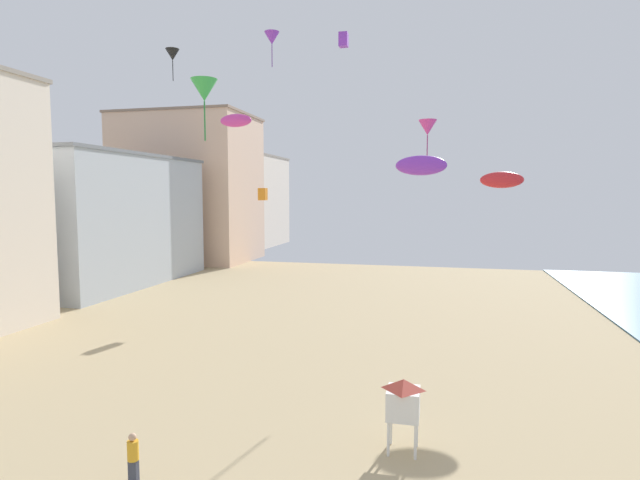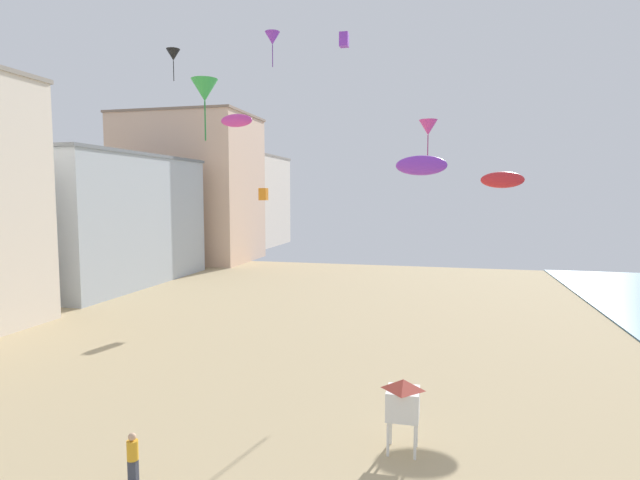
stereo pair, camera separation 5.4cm
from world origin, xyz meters
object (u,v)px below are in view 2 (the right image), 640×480
object	(u,v)px
kite_magenta_delta	(428,128)
kite_red_parafoil	(502,180)
kite_purple_parafoil	(421,165)
kite_green_delta	(205,90)
kite_orange_box	(263,194)
kite_purple_box	(344,40)
kite_purple_delta	(272,38)
kite_black_delta_2	(173,55)
lifeguard_stand	(403,400)
kite_magenta_parafoil	(237,121)
kite_flyer	(133,456)

from	to	relation	value
kite_magenta_delta	kite_red_parafoil	world-z (taller)	kite_magenta_delta
kite_purple_parafoil	kite_green_delta	world-z (taller)	kite_green_delta
kite_orange_box	kite_purple_box	distance (m)	13.96
kite_purple_delta	kite_black_delta_2	distance (m)	9.88
kite_purple_delta	kite_black_delta_2	size ratio (longest dim) A/B	0.96
lifeguard_stand	kite_green_delta	world-z (taller)	kite_green_delta
kite_magenta_parafoil	kite_magenta_delta	xyz separation A→B (m)	(16.20, -4.00, -1.61)
kite_magenta_parafoil	kite_black_delta_2	bearing A→B (deg)	-142.31
kite_flyer	kite_green_delta	world-z (taller)	kite_green_delta
kite_green_delta	kite_black_delta_2	size ratio (longest dim) A/B	1.36
kite_purple_parafoil	kite_magenta_delta	distance (m)	11.86
kite_magenta_delta	kite_black_delta_2	world-z (taller)	kite_black_delta_2
kite_magenta_delta	kite_green_delta	bearing A→B (deg)	-139.90
lifeguard_stand	kite_purple_parafoil	world-z (taller)	kite_purple_parafoil
kite_magenta_delta	kite_green_delta	world-z (taller)	kite_green_delta
kite_orange_box	kite_purple_box	size ratio (longest dim) A/B	1.02
kite_magenta_delta	kite_orange_box	world-z (taller)	kite_magenta_delta
kite_purple_delta	kite_red_parafoil	world-z (taller)	kite_purple_delta
kite_purple_parafoil	kite_black_delta_2	xyz separation A→B (m)	(-20.31, 12.25, 9.81)
kite_magenta_delta	kite_orange_box	xyz separation A→B (m)	(-13.74, 3.76, -4.67)
kite_magenta_delta	kite_flyer	bearing A→B (deg)	-108.11
kite_magenta_parafoil	kite_red_parafoil	xyz separation A→B (m)	(20.95, -6.99, -5.40)
kite_orange_box	kite_purple_box	bearing A→B (deg)	-22.57
lifeguard_stand	kite_green_delta	bearing A→B (deg)	153.29
kite_orange_box	kite_black_delta_2	xyz separation A→B (m)	(-6.52, -2.90, 11.19)
kite_magenta_delta	kite_red_parafoil	size ratio (longest dim) A/B	1.11
kite_magenta_delta	kite_magenta_parafoil	bearing A→B (deg)	166.13
kite_magenta_parafoil	kite_flyer	bearing A→B (deg)	-73.41
kite_purple_box	kite_red_parafoil	bearing A→B (deg)	-18.25
kite_purple_parafoil	kite_purple_delta	xyz separation A→B (m)	(-10.87, 9.33, 9.57)
kite_purple_delta	kite_green_delta	bearing A→B (deg)	-98.90
kite_magenta_parafoil	kite_purple_box	bearing A→B (deg)	-18.64
kite_purple_parafoil	lifeguard_stand	bearing A→B (deg)	-90.75
lifeguard_stand	kite_purple_delta	world-z (taller)	kite_purple_delta
kite_magenta_parafoil	kite_purple_parafoil	size ratio (longest dim) A/B	1.13
kite_green_delta	kite_black_delta_2	bearing A→B (deg)	126.48
kite_green_delta	kite_red_parafoil	xyz separation A→B (m)	(16.85, 7.20, -4.93)
kite_magenta_parafoil	kite_purple_box	xyz separation A→B (m)	(10.01, -3.38, 5.02)
kite_green_delta	kite_orange_box	size ratio (longest dim) A/B	3.33
kite_purple_delta	kite_magenta_delta	world-z (taller)	kite_purple_delta
kite_magenta_delta	kite_black_delta_2	size ratio (longest dim) A/B	1.18
kite_green_delta	kite_orange_box	distance (m)	15.20
kite_flyer	kite_magenta_parafoil	bearing A→B (deg)	-47.46
kite_purple_delta	kite_black_delta_2	world-z (taller)	kite_black_delta_2
kite_magenta_delta	kite_orange_box	distance (m)	15.00
kite_magenta_parafoil	kite_purple_delta	xyz separation A→B (m)	(5.38, -6.06, 4.67)
kite_flyer	kite_red_parafoil	distance (m)	26.06
kite_orange_box	kite_magenta_delta	bearing A→B (deg)	-15.31
kite_magenta_delta	kite_black_delta_2	distance (m)	21.30
kite_flyer	kite_magenta_delta	world-z (taller)	kite_magenta_delta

